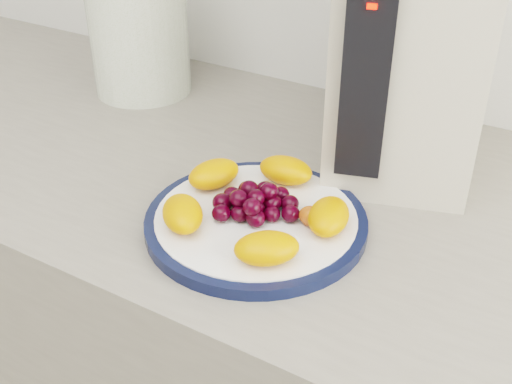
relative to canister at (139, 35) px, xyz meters
The scene contains 7 objects.
plate_rim 0.47m from the canister, 34.13° to the right, with size 0.27×0.27×0.01m, color #0E1735.
plate_face 0.47m from the canister, 34.13° to the right, with size 0.24×0.24×0.02m, color white.
canister is the anchor object (origin of this frame).
appliance_body 0.47m from the canister, ahead, with size 0.18×0.25×0.32m, color #BCB39F.
appliance_panel 0.49m from the canister, 17.89° to the right, with size 0.05×0.02×0.23m, color black.
appliance_led 0.51m from the canister, 18.85° to the right, with size 0.01×0.01×0.01m, color #FF0C05.
fruit_plate 0.46m from the canister, 33.71° to the right, with size 0.23×0.22×0.04m.
Camera 1 is at (0.38, 0.54, 1.35)m, focal length 45.00 mm.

